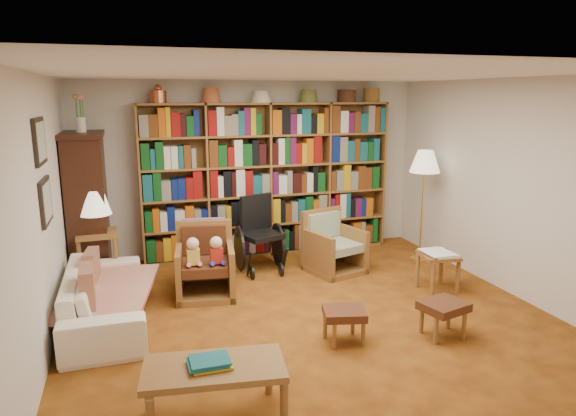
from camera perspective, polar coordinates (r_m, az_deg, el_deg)
name	(u,v)px	position (r m, az deg, el deg)	size (l,w,h in m)	color
floor	(310,317)	(5.57, 2.41, -12.00)	(5.00, 5.00, 0.00)	#915216
ceiling	(312,74)	(5.07, 2.68, 14.65)	(5.00, 5.00, 0.00)	white
wall_back	(253,169)	(7.54, -3.95, 4.40)	(5.00, 5.00, 0.00)	silver
wall_front	(464,289)	(3.04, 18.96, -8.56)	(5.00, 5.00, 0.00)	silver
wall_left	(40,219)	(4.94, -25.88, -1.15)	(5.00, 5.00, 0.00)	silver
wall_right	(515,189)	(6.46, 23.89, 1.99)	(5.00, 5.00, 0.00)	silver
bookshelf	(269,175)	(7.44, -2.14, 3.69)	(3.60, 0.30, 2.42)	brown
curio_cabinet	(88,205)	(6.92, -21.37, 0.33)	(0.50, 0.95, 2.40)	#371A0F
framed_pictures	(43,172)	(5.16, -25.58, 3.67)	(0.03, 0.52, 0.97)	black
sofa	(105,296)	(5.67, -19.66, -9.20)	(0.75, 1.92, 0.56)	white
sofa_throw	(110,294)	(5.66, -19.16, -8.99)	(0.81, 1.52, 0.04)	beige
cushion_left	(92,271)	(5.96, -20.92, -6.54)	(0.12, 0.37, 0.37)	maroon
cushion_right	(88,294)	(5.30, -21.33, -8.94)	(0.13, 0.41, 0.41)	maroon
side_table_lamp	(98,245)	(6.67, -20.36, -3.87)	(0.51, 0.51, 0.68)	brown
table_lamp	(95,204)	(6.55, -20.70, 0.43)	(0.38, 0.38, 0.52)	gold
armchair_leather	(204,265)	(6.16, -9.30, -6.22)	(0.76, 0.79, 0.85)	brown
armchair_sage	(332,248)	(6.90, 4.91, -4.42)	(0.83, 0.84, 0.80)	brown
wheelchair	(259,236)	(6.92, -3.24, -3.11)	(0.62, 0.79, 0.99)	black
floor_lamp	(425,166)	(7.30, 14.96, 4.54)	(0.42, 0.42, 1.57)	gold
side_table_papers	(438,260)	(6.39, 16.34, -5.60)	(0.47, 0.47, 0.49)	brown
footstool_a	(344,315)	(4.98, 6.27, -11.77)	(0.46, 0.41, 0.33)	#4F2715
footstool_b	(444,309)	(5.27, 16.90, -10.64)	(0.49, 0.45, 0.35)	#4F2715
coffee_table	(214,372)	(3.88, -8.20, -17.60)	(1.06, 0.63, 0.48)	brown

